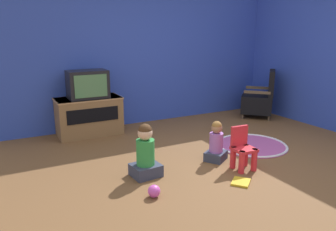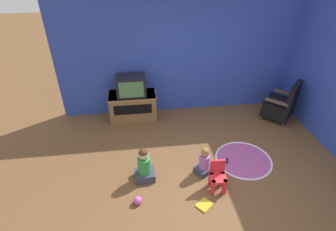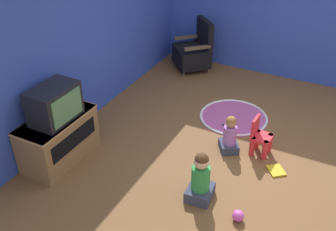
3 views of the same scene
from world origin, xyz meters
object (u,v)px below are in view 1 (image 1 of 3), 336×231
television (88,84)px  remote_control (235,148)px  black_armchair (259,99)px  yellow_kid_chair (243,152)px  tv_cabinet (89,115)px  child_watching_left (216,143)px  toy_ball (154,191)px  child_watching_center (145,154)px  book (241,182)px

television → remote_control: 2.55m
black_armchair → yellow_kid_chair: size_ratio=1.77×
tv_cabinet → child_watching_left: 2.29m
yellow_kid_chair → child_watching_left: (-0.13, 0.39, 0.01)m
television → toy_ball: bearing=-89.5°
television → yellow_kid_chair: (1.33, -2.29, -0.63)m
black_armchair → child_watching_left: 2.63m
yellow_kid_chair → child_watching_center: (-1.17, 0.37, 0.06)m
tv_cabinet → book: (1.05, -2.65, -0.32)m
tv_cabinet → toy_ball: (0.02, -2.48, -0.26)m
black_armchair → yellow_kid_chair: 2.77m
television → toy_ball: television is taller
child_watching_center → remote_control: size_ratio=4.18×
yellow_kid_chair → remote_control: (0.38, 0.60, -0.21)m
yellow_kid_chair → book: 0.48m
television → remote_control: television is taller
tv_cabinet → child_watching_center: 1.96m
toy_ball → book: 1.04m
child_watching_left → child_watching_center: 1.04m
black_armchair → toy_ball: size_ratio=7.17×
tv_cabinet → toy_ball: tv_cabinet is taller
child_watching_center → book: child_watching_center is taller
black_armchair → child_watching_center: size_ratio=1.47×
tv_cabinet → child_watching_center: size_ratio=1.62×
child_watching_left → book: bearing=-134.5°
tv_cabinet → book: size_ratio=3.56×
television → child_watching_left: 2.34m
yellow_kid_chair → child_watching_center: child_watching_center is taller
child_watching_center → remote_control: bearing=3.7°
yellow_kid_chair → book: (-0.29, -0.32, -0.21)m
child_watching_center → television: bearing=90.0°
black_armchair → remote_control: bearing=-7.1°
tv_cabinet → black_armchair: size_ratio=1.11×
tv_cabinet → television: 0.53m
toy_ball → yellow_kid_chair: bearing=6.5°
child_watching_center → toy_ball: 0.58m
yellow_kid_chair → child_watching_center: 1.23m
black_armchair → child_watching_left: bearing=-10.2°
television → child_watching_left: (1.20, -1.91, -0.62)m
yellow_kid_chair → remote_control: 0.74m
child_watching_left → remote_control: (0.51, 0.22, -0.23)m
television → book: (1.05, -2.61, -0.85)m
black_armchair → remote_control: black_armchair is taller
toy_ball → remote_control: toy_ball is taller
book → yellow_kid_chair: bearing=9.3°
tv_cabinet → black_armchair: 3.38m
child_watching_center → book: 1.16m
toy_ball → remote_control: (1.69, 0.75, -0.06)m
remote_control → toy_ball: bearing=135.2°
tv_cabinet → child_watching_center: child_watching_center is taller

